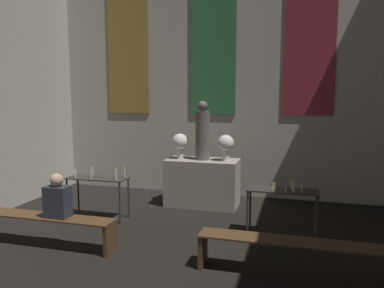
% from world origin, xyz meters
% --- Properties ---
extents(wall_back, '(7.66, 0.16, 5.86)m').
position_xyz_m(wall_back, '(0.00, 10.62, 2.96)').
color(wall_back, '#B2AD9E').
rests_on(wall_back, ground_plane).
extents(altar, '(1.49, 0.73, 0.98)m').
position_xyz_m(altar, '(0.00, 9.59, 0.49)').
color(altar, gray).
rests_on(altar, ground_plane).
extents(statue, '(0.30, 0.30, 1.21)m').
position_xyz_m(statue, '(0.00, 9.59, 1.54)').
color(statue, '#5B5651').
rests_on(statue, altar).
extents(flower_vase_left, '(0.34, 0.34, 0.53)m').
position_xyz_m(flower_vase_left, '(-0.49, 9.59, 1.31)').
color(flower_vase_left, beige).
rests_on(flower_vase_left, altar).
extents(flower_vase_right, '(0.34, 0.34, 0.53)m').
position_xyz_m(flower_vase_right, '(0.49, 9.59, 1.31)').
color(flower_vase_right, beige).
rests_on(flower_vase_right, altar).
extents(candle_rack_left, '(1.13, 0.42, 0.98)m').
position_xyz_m(candle_rack_left, '(-1.68, 8.25, 0.67)').
color(candle_rack_left, '#332D28').
rests_on(candle_rack_left, ground_plane).
extents(candle_rack_right, '(1.13, 0.42, 0.97)m').
position_xyz_m(candle_rack_right, '(1.68, 8.25, 0.66)').
color(candle_rack_right, '#332D28').
rests_on(candle_rack_right, ground_plane).
extents(pew_back_left, '(2.41, 0.36, 0.48)m').
position_xyz_m(pew_back_left, '(-1.87, 6.86, 0.36)').
color(pew_back_left, '#4C331E').
rests_on(pew_back_left, ground_plane).
extents(pew_back_right, '(2.41, 0.36, 0.48)m').
position_xyz_m(pew_back_right, '(1.87, 6.86, 0.36)').
color(pew_back_right, '#4C331E').
rests_on(pew_back_right, ground_plane).
extents(person_seated, '(0.36, 0.24, 0.67)m').
position_xyz_m(person_seated, '(-1.55, 6.86, 0.77)').
color(person_seated, '#282D38').
rests_on(person_seated, pew_back_left).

